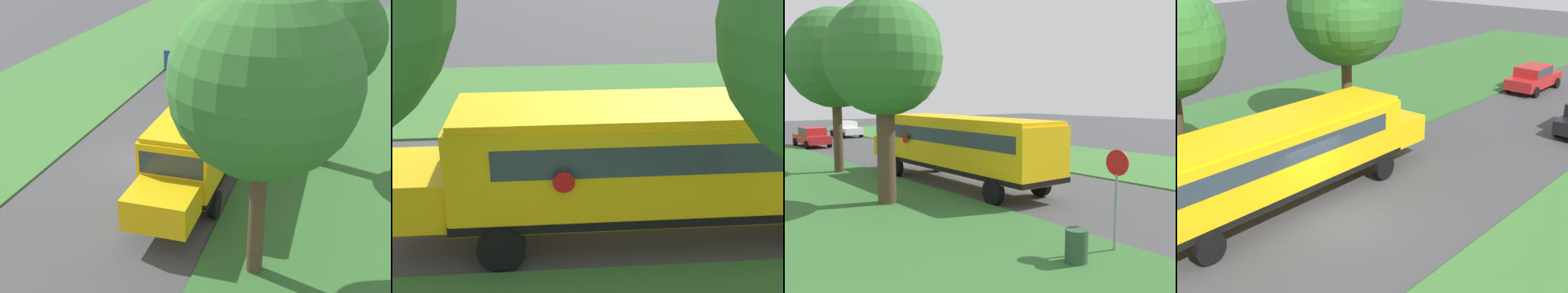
% 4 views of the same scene
% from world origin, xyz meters
% --- Properties ---
extents(ground_plane, '(120.00, 120.00, 0.00)m').
position_xyz_m(ground_plane, '(0.00, 0.00, 0.00)').
color(ground_plane, '#424244').
extents(grass_verge, '(12.00, 80.00, 0.08)m').
position_xyz_m(grass_verge, '(-10.00, 0.00, 0.04)').
color(grass_verge, '#33662D').
rests_on(grass_verge, ground).
extents(grass_far_side, '(10.00, 80.00, 0.07)m').
position_xyz_m(grass_far_side, '(9.00, 0.00, 0.04)').
color(grass_far_side, '#3D7533').
rests_on(grass_far_side, ground).
extents(school_bus, '(2.84, 12.42, 3.16)m').
position_xyz_m(school_bus, '(-2.52, -0.31, 1.92)').
color(school_bus, yellow).
rests_on(school_bus, ground).
extents(car_black_nearest, '(2.02, 4.40, 1.56)m').
position_xyz_m(car_black_nearest, '(2.80, 14.25, 0.88)').
color(car_black_nearest, black).
rests_on(car_black_nearest, ground).
extents(car_red_middle, '(2.02, 4.40, 1.56)m').
position_xyz_m(car_red_middle, '(-2.80, 20.03, 0.88)').
color(car_red_middle, '#B21E1E').
rests_on(car_red_middle, ground).
extents(car_white_furthest, '(2.02, 4.40, 1.56)m').
position_xyz_m(car_white_furthest, '(2.80, 27.07, 0.88)').
color(car_white_furthest, silver).
rests_on(car_white_furthest, ground).
extents(oak_tree_beside_bus, '(4.35, 4.35, 7.72)m').
position_xyz_m(oak_tree_beside_bus, '(-6.78, -1.81, 5.63)').
color(oak_tree_beside_bus, '#4C3826').
rests_on(oak_tree_beside_bus, ground).
extents(oak_tree_roadside_mid, '(5.19, 5.19, 8.66)m').
position_xyz_m(oak_tree_roadside_mid, '(-5.57, 6.19, 5.99)').
color(oak_tree_roadside_mid, '#4C3826').
rests_on(oak_tree_roadside_mid, ground).
extents(stop_sign, '(0.08, 0.68, 2.74)m').
position_xyz_m(stop_sign, '(-4.60, -10.33, 1.74)').
color(stop_sign, gray).
rests_on(stop_sign, ground).
extents(trash_bin, '(0.56, 0.56, 0.90)m').
position_xyz_m(trash_bin, '(-6.08, -10.30, 0.45)').
color(trash_bin, '#2D4C33').
rests_on(trash_bin, ground).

